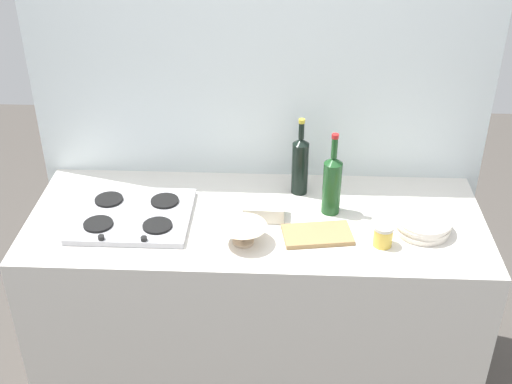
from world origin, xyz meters
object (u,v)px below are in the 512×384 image
stovetop_hob (133,215)px  mixing_bowl (243,233)px  wine_bottle_leftmost (332,183)px  wine_bottle_mid_left (300,164)px  plate_stack (423,225)px  condiment_jar_front (383,235)px  butter_dish (264,211)px  cutting_board (317,235)px

stovetop_hob → mixing_bowl: bearing=-17.7°
wine_bottle_leftmost → wine_bottle_mid_left: size_ratio=1.03×
mixing_bowl → stovetop_hob: bearing=162.3°
wine_bottle_leftmost → mixing_bowl: wine_bottle_leftmost is taller
plate_stack → wine_bottle_mid_left: size_ratio=0.64×
mixing_bowl → condiment_jar_front: 0.52m
wine_bottle_leftmost → butter_dish: bearing=-168.4°
stovetop_hob → condiment_jar_front: 0.97m
wine_bottle_leftmost → mixing_bowl: 0.41m
wine_bottle_leftmost → butter_dish: wine_bottle_leftmost is taller
stovetop_hob → plate_stack: (1.12, -0.04, 0.02)m
plate_stack → condiment_jar_front: size_ratio=2.54×
plate_stack → wine_bottle_leftmost: 0.38m
stovetop_hob → wine_bottle_mid_left: bearing=19.4°
butter_dish → wine_bottle_leftmost: bearing=11.6°
wine_bottle_mid_left → cutting_board: bearing=-78.5°
stovetop_hob → wine_bottle_mid_left: size_ratio=1.36×
mixing_bowl → wine_bottle_mid_left: bearing=60.4°
cutting_board → wine_bottle_leftmost: bearing=72.1°
wine_bottle_mid_left → condiment_jar_front: size_ratio=3.97×
condiment_jar_front → wine_bottle_mid_left: bearing=129.9°
plate_stack → cutting_board: bearing=-172.5°
wine_bottle_leftmost → cutting_board: bearing=-107.9°
wine_bottle_leftmost → butter_dish: size_ratio=2.15×
stovetop_hob → condiment_jar_front: bearing=-7.9°
cutting_board → butter_dish: bearing=149.1°
wine_bottle_mid_left → cutting_board: wine_bottle_mid_left is taller
plate_stack → mixing_bowl: bearing=-171.3°
butter_dish → cutting_board: 0.24m
stovetop_hob → cutting_board: stovetop_hob is taller
wine_bottle_mid_left → mixing_bowl: (-0.21, -0.37, -0.09)m
condiment_jar_front → cutting_board: 0.25m
wine_bottle_leftmost → mixing_bowl: bearing=-145.8°
butter_dish → plate_stack: bearing=-6.6°
wine_bottle_leftmost → cutting_board: 0.22m
wine_bottle_mid_left → condiment_jar_front: bearing=-50.1°
wine_bottle_leftmost → wine_bottle_mid_left: 0.19m
wine_bottle_mid_left → cutting_board: size_ratio=1.30×
mixing_bowl → butter_dish: mixing_bowl is taller
butter_dish → condiment_jar_front: (0.45, -0.17, 0.01)m
plate_stack → wine_bottle_mid_left: (-0.47, 0.27, 0.10)m
stovetop_hob → cutting_board: (0.72, -0.09, -0.00)m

